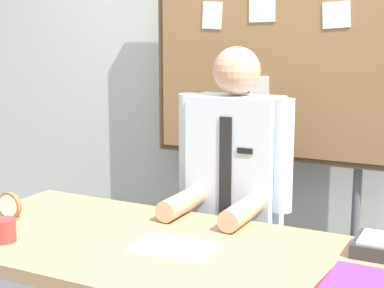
% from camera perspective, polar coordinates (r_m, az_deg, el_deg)
% --- Properties ---
extents(back_wall, '(6.40, 0.08, 2.70)m').
position_cam_1_polar(back_wall, '(3.19, 8.81, 7.55)').
color(back_wall, silver).
rests_on(back_wall, ground_plane).
extents(desk, '(1.85, 0.83, 0.75)m').
position_cam_1_polar(desk, '(2.20, -2.25, -11.92)').
color(desk, tan).
rests_on(desk, ground_plane).
extents(person, '(0.55, 0.56, 1.46)m').
position_cam_1_polar(person, '(2.72, 4.10, -7.19)').
color(person, '#2D2D33').
rests_on(person, ground_plane).
extents(bulletin_board, '(1.27, 0.09, 1.96)m').
position_cam_1_polar(bulletin_board, '(3.00, 7.59, 8.15)').
color(bulletin_board, '#4C3823').
rests_on(bulletin_board, ground_plane).
extents(open_notebook, '(0.31, 0.22, 0.01)m').
position_cam_1_polar(open_notebook, '(2.14, -1.82, -10.07)').
color(open_notebook, silver).
rests_on(open_notebook, desk).
extents(desk_clock, '(0.12, 0.04, 0.12)m').
position_cam_1_polar(desk_clock, '(2.58, -17.37, -5.87)').
color(desk_clock, olive).
rests_on(desk_clock, desk).
extents(coffee_mug, '(0.08, 0.08, 0.09)m').
position_cam_1_polar(coffee_mug, '(2.31, -17.83, -8.03)').
color(coffee_mug, '#B23833').
rests_on(coffee_mug, desk).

